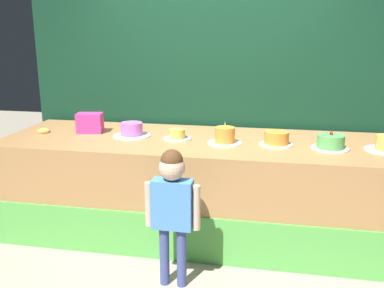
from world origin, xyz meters
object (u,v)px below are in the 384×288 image
cake_left (177,135)px  cake_right (331,142)px  cake_far_left (132,130)px  donut (44,131)px  cake_center_left (225,136)px  cake_center_right (276,139)px  child_figure (172,200)px  pink_box (90,123)px

cake_left → cake_right: cake_right is taller
cake_far_left → cake_left: (0.45, -0.03, -0.02)m
donut → cake_center_left: size_ratio=0.40×
donut → cake_center_right: 2.23m
cake_left → cake_center_right: size_ratio=0.90×
child_figure → cake_right: (1.17, 0.83, 0.28)m
child_figure → cake_center_right: bearing=50.3°
cake_left → pink_box: bearing=173.8°
donut → cake_center_left: bearing=-2.5°
cake_center_left → cake_center_right: (0.45, 0.04, -0.01)m
donut → child_figure: bearing=-31.2°
cake_far_left → cake_center_left: (0.89, -0.11, 0.01)m
cake_center_right → cake_left: bearing=177.7°
cake_far_left → cake_left: 0.45m
child_figure → cake_center_right: (0.72, 0.87, 0.28)m
child_figure → cake_center_left: 0.93m
pink_box → cake_right: 2.24m
cake_far_left → cake_center_left: 0.90m
cake_center_right → cake_right: size_ratio=0.93×
child_figure → cake_center_left: cake_center_left is taller
cake_left → cake_center_right: bearing=-2.3°
pink_box → cake_far_left: pink_box is taller
pink_box → cake_center_right: 1.79m
cake_far_left → cake_left: bearing=-4.4°
cake_right → cake_center_right: bearing=174.2°
pink_box → donut: 0.46m
cake_center_left → cake_center_right: bearing=4.9°
cake_center_left → cake_center_right: size_ratio=1.04×
cake_right → donut: bearing=178.2°
donut → cake_far_left: size_ratio=0.34×
cake_far_left → cake_center_right: cake_far_left is taller
donut → cake_right: 2.68m
cake_center_left → cake_center_right: cake_center_left is taller
child_figure → donut: bearing=148.8°
donut → cake_far_left: bearing=1.9°
cake_far_left → cake_center_right: (1.34, -0.07, -0.00)m
child_figure → donut: 1.78m
pink_box → cake_far_left: bearing=-8.0°
child_figure → pink_box: 1.50m
cake_left → cake_center_right: (0.89, -0.04, 0.02)m
pink_box → cake_center_left: (1.34, -0.17, -0.03)m
cake_left → cake_center_left: 0.45m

